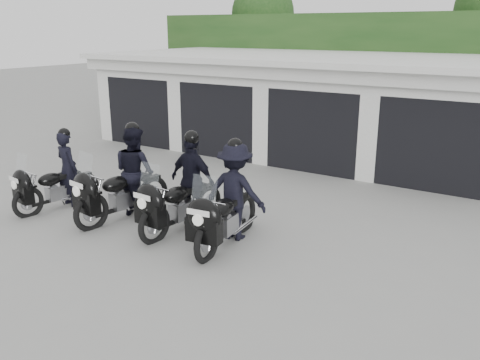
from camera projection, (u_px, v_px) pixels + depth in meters
The scene contains 7 objects.
ground at pixel (184, 240), 9.42m from camera, with size 80.00×80.00×0.00m, color gray.
garage_block at pixel (348, 108), 15.51m from camera, with size 16.40×6.80×2.96m.
background_vegetation at pixel (408, 56), 18.85m from camera, with size 20.00×3.90×5.80m.
police_bike_a at pixel (56, 177), 10.90m from camera, with size 0.81×2.04×1.78m.
police_bike_b at pixel (127, 177), 10.35m from camera, with size 1.04×2.31×2.02m.
police_bike_c at pixel (186, 187), 9.78m from camera, with size 1.12×2.26×1.97m.
police_bike_d at pixel (231, 198), 9.14m from camera, with size 1.24×2.25×1.96m.
Camera 1 is at (5.57, -6.77, 3.78)m, focal length 38.00 mm.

